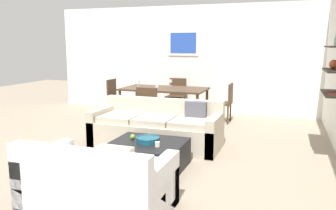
{
  "coord_description": "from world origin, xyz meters",
  "views": [
    {
      "loc": [
        2.2,
        -5.09,
        1.74
      ],
      "look_at": [
        0.37,
        0.2,
        0.75
      ],
      "focal_mm": 36.99,
      "sensor_mm": 36.0,
      "label": 1
    }
  ],
  "objects_px": {
    "sofa_beige": "(157,129)",
    "wine_glass_head": "(171,81)",
    "candle_jar": "(158,144)",
    "dining_table": "(164,91)",
    "wine_glass_left_far": "(138,82)",
    "apple_on_coffee_table": "(133,137)",
    "wine_glass_foot": "(157,86)",
    "decorative_bowl": "(148,139)",
    "dining_chair_foot": "(149,105)",
    "coffee_table": "(147,155)",
    "dining_chair_left_far": "(116,94)",
    "dining_chair_head": "(177,93)",
    "loveseat_white": "(98,185)",
    "dining_chair_right_far": "(225,100)"
  },
  "relations": [
    {
      "from": "sofa_beige",
      "to": "decorative_bowl",
      "type": "height_order",
      "value": "sofa_beige"
    },
    {
      "from": "loveseat_white",
      "to": "wine_glass_foot",
      "type": "relative_size",
      "value": 9.53
    },
    {
      "from": "sofa_beige",
      "to": "wine_glass_head",
      "type": "bearing_deg",
      "value": 103.27
    },
    {
      "from": "candle_jar",
      "to": "wine_glass_left_far",
      "type": "distance_m",
      "value": 3.77
    },
    {
      "from": "dining_chair_right_far",
      "to": "wine_glass_head",
      "type": "relative_size",
      "value": 5.82
    },
    {
      "from": "candle_jar",
      "to": "wine_glass_head",
      "type": "relative_size",
      "value": 0.46
    },
    {
      "from": "apple_on_coffee_table",
      "to": "wine_glass_foot",
      "type": "xyz_separation_m",
      "value": [
        -0.58,
        2.51,
        0.44
      ]
    },
    {
      "from": "loveseat_white",
      "to": "coffee_table",
      "type": "bearing_deg",
      "value": 90.24
    },
    {
      "from": "sofa_beige",
      "to": "wine_glass_left_far",
      "type": "distance_m",
      "value": 2.49
    },
    {
      "from": "decorative_bowl",
      "to": "apple_on_coffee_table",
      "type": "relative_size",
      "value": 4.43
    },
    {
      "from": "decorative_bowl",
      "to": "apple_on_coffee_table",
      "type": "bearing_deg",
      "value": 164.84
    },
    {
      "from": "coffee_table",
      "to": "dining_chair_left_far",
      "type": "xyz_separation_m",
      "value": [
        -2.2,
        3.27,
        0.31
      ]
    },
    {
      "from": "dining_chair_left_far",
      "to": "wine_glass_head",
      "type": "height_order",
      "value": "wine_glass_head"
    },
    {
      "from": "dining_table",
      "to": "wine_glass_foot",
      "type": "xyz_separation_m",
      "value": [
        -0.0,
        -0.46,
        0.17
      ]
    },
    {
      "from": "decorative_bowl",
      "to": "wine_glass_head",
      "type": "relative_size",
      "value": 2.22
    },
    {
      "from": "sofa_beige",
      "to": "dining_chair_foot",
      "type": "relative_size",
      "value": 2.5
    },
    {
      "from": "dining_chair_head",
      "to": "dining_chair_foot",
      "type": "relative_size",
      "value": 1.0
    },
    {
      "from": "candle_jar",
      "to": "wine_glass_foot",
      "type": "height_order",
      "value": "wine_glass_foot"
    },
    {
      "from": "sofa_beige",
      "to": "wine_glass_foot",
      "type": "height_order",
      "value": "wine_glass_foot"
    },
    {
      "from": "dining_chair_foot",
      "to": "wine_glass_foot",
      "type": "relative_size",
      "value": 5.63
    },
    {
      "from": "decorative_bowl",
      "to": "dining_chair_left_far",
      "type": "xyz_separation_m",
      "value": [
        -2.21,
        3.27,
        0.08
      ]
    },
    {
      "from": "candle_jar",
      "to": "dining_table",
      "type": "height_order",
      "value": "dining_table"
    },
    {
      "from": "candle_jar",
      "to": "dining_table",
      "type": "bearing_deg",
      "value": 108.24
    },
    {
      "from": "dining_chair_left_far",
      "to": "dining_chair_head",
      "type": "xyz_separation_m",
      "value": [
        1.36,
        0.69,
        0.0
      ]
    },
    {
      "from": "loveseat_white",
      "to": "dining_chair_foot",
      "type": "xyz_separation_m",
      "value": [
        -0.84,
        3.47,
        0.21
      ]
    },
    {
      "from": "coffee_table",
      "to": "dining_table",
      "type": "distance_m",
      "value": 3.19
    },
    {
      "from": "decorative_bowl",
      "to": "apple_on_coffee_table",
      "type": "distance_m",
      "value": 0.28
    },
    {
      "from": "coffee_table",
      "to": "dining_chair_left_far",
      "type": "height_order",
      "value": "dining_chair_left_far"
    },
    {
      "from": "wine_glass_foot",
      "to": "dining_chair_foot",
      "type": "bearing_deg",
      "value": -90.0
    },
    {
      "from": "loveseat_white",
      "to": "dining_chair_foot",
      "type": "distance_m",
      "value": 3.58
    },
    {
      "from": "loveseat_white",
      "to": "decorative_bowl",
      "type": "bearing_deg",
      "value": 89.81
    },
    {
      "from": "dining_table",
      "to": "wine_glass_left_far",
      "type": "relative_size",
      "value": 11.9
    },
    {
      "from": "wine_glass_foot",
      "to": "wine_glass_head",
      "type": "distance_m",
      "value": 0.91
    },
    {
      "from": "dining_table",
      "to": "dining_chair_left_far",
      "type": "distance_m",
      "value": 1.39
    },
    {
      "from": "decorative_bowl",
      "to": "candle_jar",
      "type": "bearing_deg",
      "value": -36.46
    },
    {
      "from": "apple_on_coffee_table",
      "to": "wine_glass_foot",
      "type": "bearing_deg",
      "value": 103.01
    },
    {
      "from": "dining_chair_left_far",
      "to": "decorative_bowl",
      "type": "bearing_deg",
      "value": -55.91
    },
    {
      "from": "sofa_beige",
      "to": "apple_on_coffee_table",
      "type": "height_order",
      "value": "sofa_beige"
    },
    {
      "from": "dining_table",
      "to": "dining_chair_head",
      "type": "bearing_deg",
      "value": 90.0
    },
    {
      "from": "dining_table",
      "to": "apple_on_coffee_table",
      "type": "bearing_deg",
      "value": -78.94
    },
    {
      "from": "apple_on_coffee_table",
      "to": "dining_chair_foot",
      "type": "bearing_deg",
      "value": 105.85
    },
    {
      "from": "sofa_beige",
      "to": "dining_chair_foot",
      "type": "xyz_separation_m",
      "value": [
        -0.56,
        1.02,
        0.21
      ]
    },
    {
      "from": "candle_jar",
      "to": "dining_chair_left_far",
      "type": "distance_m",
      "value": 4.18
    },
    {
      "from": "dining_chair_left_far",
      "to": "dining_chair_head",
      "type": "distance_m",
      "value": 1.53
    },
    {
      "from": "dining_chair_head",
      "to": "apple_on_coffee_table",
      "type": "bearing_deg",
      "value": -81.52
    },
    {
      "from": "loveseat_white",
      "to": "dining_chair_foot",
      "type": "relative_size",
      "value": 1.69
    },
    {
      "from": "dining_table",
      "to": "dining_chair_foot",
      "type": "height_order",
      "value": "dining_chair_foot"
    },
    {
      "from": "dining_chair_right_far",
      "to": "wine_glass_head",
      "type": "height_order",
      "value": "wine_glass_head"
    },
    {
      "from": "dining_chair_foot",
      "to": "wine_glass_left_far",
      "type": "distance_m",
      "value": 1.31
    },
    {
      "from": "dining_chair_foot",
      "to": "wine_glass_left_far",
      "type": "relative_size",
      "value": 5.47
    }
  ]
}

